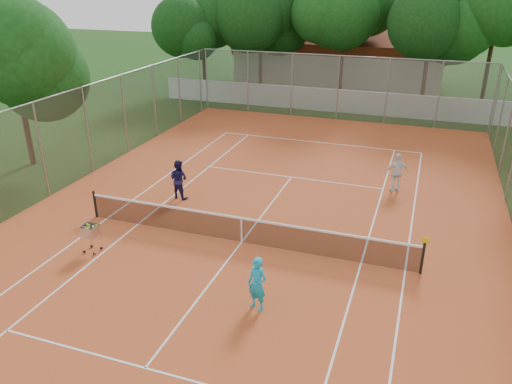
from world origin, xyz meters
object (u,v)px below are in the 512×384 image
(player_near, at_px, (257,284))
(player_far_right, at_px, (397,173))
(player_far_left, at_px, (179,179))
(clubhouse, at_px, (341,56))
(tennis_net, at_px, (242,230))
(ball_hopper, at_px, (91,238))

(player_near, bearing_deg, player_far_right, 90.38)
(player_far_right, bearing_deg, player_far_left, 0.70)
(player_far_left, bearing_deg, player_near, 142.19)
(player_far_left, bearing_deg, clubhouse, -84.10)
(tennis_net, distance_m, ball_hopper, 5.01)
(clubhouse, relative_size, player_far_left, 9.97)
(tennis_net, xyz_separation_m, clubhouse, (-2.00, 29.00, 1.69))
(clubhouse, bearing_deg, tennis_net, -86.05)
(tennis_net, distance_m, player_near, 3.78)
(player_near, relative_size, player_far_right, 0.94)
(player_far_left, bearing_deg, player_far_right, -146.55)
(ball_hopper, bearing_deg, tennis_net, 37.64)
(ball_hopper, bearing_deg, clubhouse, 96.53)
(player_far_left, height_order, ball_hopper, player_far_left)
(player_far_left, relative_size, ball_hopper, 1.56)
(player_far_left, xyz_separation_m, player_far_right, (8.39, 3.68, 0.02))
(clubhouse, bearing_deg, player_far_left, -93.86)
(clubhouse, height_order, ball_hopper, clubhouse)
(player_far_right, bearing_deg, tennis_net, 31.04)
(player_near, bearing_deg, tennis_net, 134.35)
(tennis_net, bearing_deg, player_near, -62.58)
(clubhouse, bearing_deg, player_far_right, -73.70)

